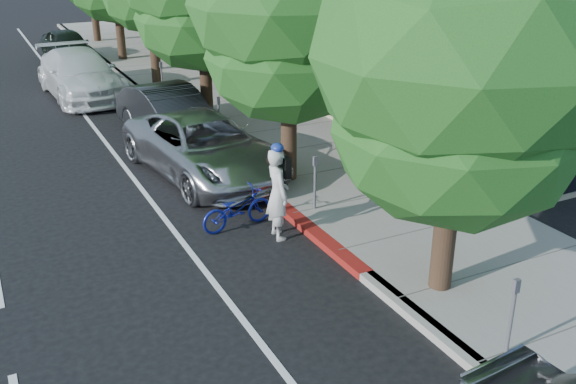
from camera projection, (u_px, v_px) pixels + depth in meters
ground at (339, 256)px, 12.84m from camera, size 120.00×120.00×0.00m
sidewalk at (271, 132)px, 20.37m from camera, size 4.60×56.00×0.15m
curb at (203, 142)px, 19.41m from camera, size 0.30×56.00×0.15m
curb_red_segment at (315, 233)px, 13.64m from camera, size 0.32×4.00×0.15m
street_tree_0 at (463, 60)px, 9.96m from camera, size 4.90×4.90×7.02m
street_tree_1 at (289, 8)px, 14.84m from camera, size 4.77×4.77×7.21m
cyclist at (278, 194)px, 13.29m from camera, size 0.54×0.76×1.97m
bicycle at (237, 209)px, 13.91m from camera, size 1.75×0.81×0.89m
silver_suv at (204, 147)px, 16.74m from camera, size 3.32×5.99×1.59m
dark_sedan at (170, 113)px, 19.68m from camera, size 2.36×5.07×1.61m
white_pickup at (80, 74)px, 24.56m from camera, size 2.78×6.15×1.75m
dark_suv_far at (67, 45)px, 31.20m from camera, size 2.29×4.65×1.53m
pedestrian at (245, 80)px, 22.99m from camera, size 0.86×0.68×1.75m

